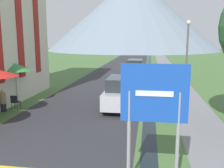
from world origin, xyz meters
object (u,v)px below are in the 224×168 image
(parked_car_far, at_px, (135,68))
(cafe_chair_far_left, at_px, (15,101))
(cafe_umbrella_rear_green, at_px, (15,67))
(person_seated_far, at_px, (3,100))
(streetlamp, at_px, (187,53))
(parked_car_near, at_px, (122,92))
(road_sign, at_px, (154,107))

(parked_car_far, xyz_separation_m, cafe_chair_far_left, (-5.92, -13.60, -0.40))
(cafe_chair_far_left, xyz_separation_m, cafe_umbrella_rear_green, (-0.56, 1.25, 1.77))
(cafe_umbrella_rear_green, xyz_separation_m, person_seated_far, (0.08, -1.63, -1.60))
(cafe_chair_far_left, bearing_deg, cafe_umbrella_rear_green, 88.33)
(streetlamp, bearing_deg, cafe_chair_far_left, -156.68)
(parked_car_near, xyz_separation_m, cafe_umbrella_rear_green, (-6.41, -0.14, 1.37))
(road_sign, xyz_separation_m, parked_car_near, (-1.67, 7.67, -1.31))
(road_sign, distance_m, person_seated_far, 10.06)
(parked_car_far, xyz_separation_m, cafe_umbrella_rear_green, (-6.48, -12.34, 1.37))
(cafe_chair_far_left, xyz_separation_m, streetlamp, (9.79, 4.22, 2.52))
(cafe_chair_far_left, height_order, streetlamp, streetlamp)
(cafe_umbrella_rear_green, distance_m, streetlamp, 10.79)
(parked_car_near, relative_size, streetlamp, 0.84)
(cafe_umbrella_rear_green, bearing_deg, parked_car_near, 1.26)
(parked_car_far, xyz_separation_m, person_seated_far, (-6.40, -13.97, -0.23))
(road_sign, bearing_deg, cafe_chair_far_left, 140.16)
(parked_car_far, bearing_deg, road_sign, -85.41)
(cafe_chair_far_left, bearing_deg, road_sign, -65.56)
(parked_car_near, bearing_deg, streetlamp, 35.65)
(cafe_umbrella_rear_green, xyz_separation_m, streetlamp, (10.35, 2.97, 0.75))
(parked_car_far, relative_size, cafe_chair_far_left, 5.24)
(road_sign, xyz_separation_m, parked_car_far, (-1.60, 19.87, -1.31))
(person_seated_far, bearing_deg, cafe_chair_far_left, 38.06)
(parked_car_near, height_order, person_seated_far, parked_car_near)
(cafe_chair_far_left, bearing_deg, parked_car_near, -12.31)
(cafe_umbrella_rear_green, bearing_deg, cafe_chair_far_left, -65.95)
(parked_car_far, bearing_deg, cafe_chair_far_left, -113.54)
(streetlamp, bearing_deg, road_sign, -102.20)
(road_sign, xyz_separation_m, cafe_umbrella_rear_green, (-8.08, 7.53, 0.05))
(parked_car_near, height_order, streetlamp, streetlamp)
(road_sign, relative_size, parked_car_far, 0.75)
(cafe_umbrella_rear_green, relative_size, streetlamp, 0.49)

